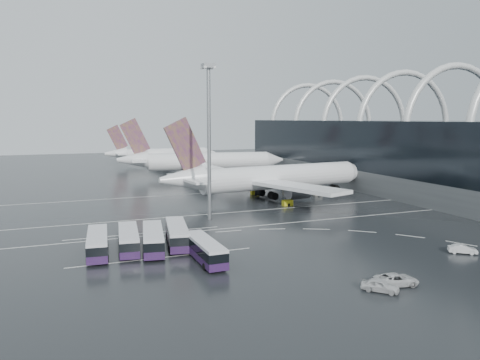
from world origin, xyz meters
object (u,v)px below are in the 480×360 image
object	(u,v)px
bus_row_near_d	(177,234)
gse_cart_belly_e	(255,192)
gse_cart_belly_b	(287,192)
airliner_gate_b	(200,162)
van_curve_a	(396,280)
airliner_main	(270,178)
airliner_gate_c	(161,155)
floodlight_mast	(209,123)
van_curve_c	(463,249)
bus_row_far_c	(205,249)
gse_cart_belly_c	(287,203)
bus_row_near_c	(153,239)
bus_row_near_b	(129,239)
bus_row_near_a	(97,243)
van_curve_b	(380,285)
gse_cart_belly_d	(318,193)

from	to	relation	value
bus_row_near_d	gse_cart_belly_e	world-z (taller)	bus_row_near_d
gse_cart_belly_b	gse_cart_belly_e	xyz separation A→B (m)	(-8.42, 2.73, -0.01)
airliner_gate_b	van_curve_a	xyz separation A→B (m)	(-9.28, -115.47, -4.45)
airliner_gate_b	van_curve_a	size ratio (longest dim) A/B	10.72
van_curve_a	airliner_main	bearing A→B (deg)	-1.18
airliner_gate_c	floodlight_mast	world-z (taller)	floodlight_mast
airliner_gate_b	gse_cart_belly_e	xyz separation A→B (m)	(2.34, -44.06, -4.62)
airliner_main	van_curve_c	xyz separation A→B (m)	(6.13, -56.74, -4.58)
bus_row_near_d	bus_row_far_c	world-z (taller)	bus_row_near_d
bus_row_near_d	floodlight_mast	xyz separation A→B (m)	(11.00, 16.68, 17.95)
bus_row_far_c	gse_cart_belly_b	size ratio (longest dim) A/B	5.66
gse_cart_belly_c	bus_row_near_c	bearing A→B (deg)	-144.87
bus_row_near_b	gse_cart_belly_e	bearing A→B (deg)	-36.48
airliner_gate_c	gse_cart_belly_b	world-z (taller)	airliner_gate_c
airliner_main	van_curve_c	world-z (taller)	airliner_main
bus_row_near_c	gse_cart_belly_e	distance (m)	57.60
bus_row_near_a	van_curve_b	world-z (taller)	bus_row_near_a
bus_row_near_d	van_curve_b	distance (m)	34.48
bus_row_near_a	van_curve_b	xyz separation A→B (m)	(30.27, -28.75, -1.02)
van_curve_b	van_curve_c	bearing A→B (deg)	-21.09
airliner_gate_b	bus_row_far_c	bearing A→B (deg)	-97.87
airliner_gate_b	bus_row_near_b	xyz separation A→B (m)	(-37.96, -87.05, -3.46)
bus_row_near_a	bus_row_near_d	size ratio (longest dim) A/B	0.96
bus_row_near_a	gse_cart_belly_c	distance (m)	52.42
van_curve_b	gse_cart_belly_b	distance (m)	73.37
airliner_gate_c	gse_cart_belly_b	distance (m)	95.49
van_curve_b	gse_cart_belly_e	world-z (taller)	van_curve_b
bus_row_near_b	bus_row_near_c	size ratio (longest dim) A/B	0.96
bus_row_near_d	gse_cart_belly_e	xyz separation A→B (m)	(32.40, 42.70, -1.24)
floodlight_mast	airliner_main	bearing A→B (deg)	39.83
airliner_main	van_curve_a	size ratio (longest dim) A/B	11.08
gse_cart_belly_b	gse_cart_belly_c	size ratio (longest dim) A/B	0.94
gse_cart_belly_e	airliner_gate_b	bearing A→B (deg)	93.04
airliner_gate_b	bus_row_near_d	world-z (taller)	airliner_gate_b
van_curve_b	gse_cart_belly_d	xyz separation A→B (m)	(29.84, 64.30, -0.11)
van_curve_c	gse_cart_belly_e	size ratio (longest dim) A/B	1.88
gse_cart_belly_d	gse_cart_belly_e	distance (m)	17.06
bus_row_near_b	airliner_main	bearing A→B (deg)	-42.54
van_curve_b	gse_cart_belly_e	bearing A→B (deg)	36.42
van_curve_c	gse_cart_belly_d	distance (m)	56.33
van_curve_a	gse_cart_belly_b	distance (m)	71.55
van_curve_b	airliner_main	bearing A→B (deg)	34.13
airliner_gate_c	gse_cart_belly_b	size ratio (longest dim) A/B	22.35
airliner_main	floodlight_mast	world-z (taller)	floodlight_mast
gse_cart_belly_d	bus_row_near_c	bearing A→B (deg)	-144.90
airliner_main	floodlight_mast	xyz separation A→B (m)	(-22.68, -18.91, 14.52)
floodlight_mast	gse_cart_belly_d	xyz separation A→B (m)	(36.44, 17.98, -19.15)
bus_row_near_c	van_curve_a	world-z (taller)	bus_row_near_c
airliner_gate_c	gse_cart_belly_b	xyz separation A→B (m)	(14.99, -94.22, -3.90)
bus_row_near_b	bus_row_far_c	bearing A→B (deg)	-129.26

